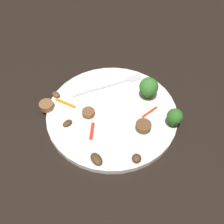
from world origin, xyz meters
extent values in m
plane|color=black|center=(0.00, 0.00, 0.00)|extent=(1.40, 1.40, 0.00)
cylinder|color=white|center=(0.00, 0.00, 0.01)|extent=(0.30, 0.30, 0.01)
cube|color=silver|center=(0.03, 0.07, 0.02)|extent=(0.14, 0.05, 0.00)
cube|color=silver|center=(0.11, 0.04, 0.01)|extent=(0.04, 0.03, 0.00)
cylinder|color=#408630|center=(0.09, -0.02, 0.03)|extent=(0.01, 0.01, 0.02)
sphere|color=#387A2D|center=(0.09, -0.02, 0.05)|extent=(0.04, 0.04, 0.04)
cylinder|color=#347525|center=(0.07, -0.12, 0.02)|extent=(0.01, 0.01, 0.02)
sphere|color=#2D6B23|center=(0.07, -0.12, 0.04)|extent=(0.03, 0.03, 0.03)
cylinder|color=brown|center=(-0.04, 0.03, 0.02)|extent=(0.03, 0.03, 0.01)
cylinder|color=brown|center=(-0.10, 0.11, 0.02)|extent=(0.03, 0.03, 0.02)
cylinder|color=brown|center=(0.02, -0.08, 0.02)|extent=(0.05, 0.05, 0.01)
ellipsoid|color=#4C331E|center=(-0.11, -0.07, 0.02)|extent=(0.02, 0.03, 0.01)
ellipsoid|color=#4C331E|center=(-0.05, -0.13, 0.02)|extent=(0.03, 0.03, 0.01)
ellipsoid|color=#4C331E|center=(-0.10, 0.04, 0.02)|extent=(0.02, 0.01, 0.01)
ellipsoid|color=brown|center=(-0.07, 0.13, 0.02)|extent=(0.02, 0.02, 0.01)
cube|color=orange|center=(-0.07, 0.09, 0.02)|extent=(0.02, 0.05, 0.00)
cube|color=red|center=(0.06, -0.06, 0.01)|extent=(0.05, 0.01, 0.00)
cube|color=red|center=(-0.07, -0.01, 0.01)|extent=(0.04, 0.04, 0.00)
camera|label=1|loc=(-0.27, -0.31, 0.52)|focal=45.68mm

